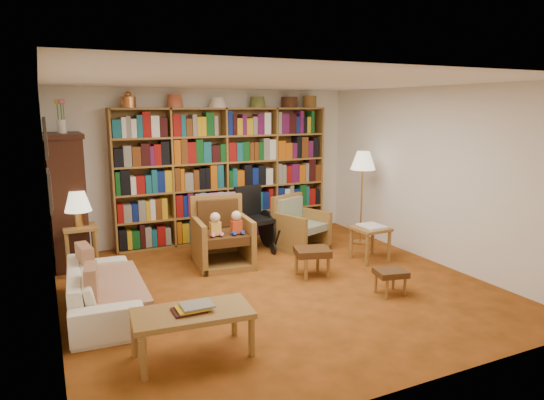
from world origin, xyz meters
TOP-DOWN VIEW (x-y plane):
  - floor at (0.00, 0.00)m, footprint 5.00×5.00m
  - ceiling at (0.00, 0.00)m, footprint 5.00×5.00m
  - wall_back at (0.00, 2.50)m, footprint 5.00×0.00m
  - wall_front at (0.00, -2.50)m, footprint 5.00×0.00m
  - wall_left at (-2.50, 0.00)m, footprint 0.00×5.00m
  - wall_right at (2.50, 0.00)m, footprint 0.00×5.00m
  - bookshelf at (0.20, 2.33)m, footprint 3.60×0.30m
  - curio_cabinet at (-2.25, 2.00)m, footprint 0.50×0.95m
  - framed_pictures at (-2.48, 0.30)m, footprint 0.03×0.52m
  - sofa at (-2.05, 0.09)m, footprint 1.79×0.79m
  - sofa_throw at (-2.00, 0.09)m, footprint 0.79×1.43m
  - cushion_left at (-2.18, 0.44)m, footprint 0.18×0.41m
  - cushion_right at (-2.18, -0.26)m, footprint 0.17×0.38m
  - side_table_lamp at (-2.15, 1.56)m, footprint 0.44×0.44m
  - table_lamp at (-2.15, 1.56)m, footprint 0.35×0.35m
  - armchair_leather at (-0.32, 1.13)m, footprint 0.84×0.88m
  - armchair_sage at (1.06, 1.33)m, footprint 0.91×0.91m
  - wheelchair at (0.36, 1.59)m, footprint 0.58×0.80m
  - floor_lamp at (2.11, 1.14)m, footprint 0.40×0.40m
  - side_table_papers at (1.69, 0.32)m, footprint 0.49×0.49m
  - footstool_a at (0.59, 0.10)m, footprint 0.53×0.49m
  - footstool_b at (1.12, -0.85)m, footprint 0.41×0.37m
  - coffee_table at (-1.43, -1.27)m, footprint 1.09×0.61m

SIDE VIEW (x-z plane):
  - floor at x=0.00m, z-range 0.00..0.00m
  - footstool_b at x=1.12m, z-range 0.10..0.40m
  - sofa at x=-2.05m, z-range 0.00..0.51m
  - sofa_throw at x=-2.00m, z-range 0.28..0.32m
  - footstool_a at x=0.59m, z-range 0.12..0.50m
  - armchair_sage at x=1.06m, z-range -0.10..0.74m
  - coffee_table at x=-1.43m, z-range 0.14..0.62m
  - armchair_leather at x=-0.32m, z-range -0.09..0.88m
  - side_table_papers at x=1.69m, z-range 0.15..0.68m
  - cushion_right at x=-2.18m, z-range 0.26..0.64m
  - cushion_left at x=-2.18m, z-range 0.25..0.65m
  - wheelchair at x=0.36m, z-range -0.04..0.95m
  - side_table_lamp at x=-2.15m, z-range 0.16..0.80m
  - curio_cabinet at x=-2.25m, z-range -0.25..2.15m
  - table_lamp at x=-2.15m, z-range 0.73..1.21m
  - bookshelf at x=0.20m, z-range -0.04..2.38m
  - wall_back at x=0.00m, z-range -1.25..3.75m
  - wall_front at x=0.00m, z-range -1.25..3.75m
  - wall_left at x=-2.50m, z-range -1.25..3.75m
  - wall_right at x=2.50m, z-range -1.25..3.75m
  - floor_lamp at x=2.11m, z-range 0.55..2.06m
  - framed_pictures at x=-2.48m, z-range 1.14..2.11m
  - ceiling at x=0.00m, z-range 2.50..2.50m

